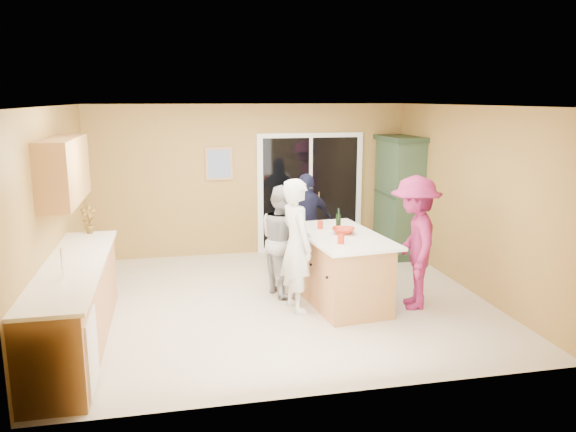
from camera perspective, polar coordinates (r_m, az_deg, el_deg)
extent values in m
plane|color=beige|center=(7.69, -0.95, -8.61)|extent=(5.50, 5.50, 0.00)
cube|color=silver|center=(7.21, -1.02, 11.14)|extent=(5.50, 5.00, 0.10)
cube|color=tan|center=(9.77, -3.76, 3.67)|extent=(5.50, 0.10, 2.60)
cube|color=tan|center=(4.97, 4.48, -4.43)|extent=(5.50, 0.10, 2.60)
cube|color=tan|center=(7.35, -22.55, 0.03)|extent=(0.10, 5.00, 2.60)
cube|color=tan|center=(8.30, 18.01, 1.63)|extent=(0.10, 5.00, 2.60)
cube|color=#BA7948|center=(6.66, -20.80, -8.61)|extent=(0.60, 3.00, 0.90)
cube|color=white|center=(5.68, -22.34, -12.90)|extent=(0.62, 0.60, 0.72)
cube|color=white|center=(6.52, -20.97, -4.72)|extent=(0.65, 3.05, 0.04)
cylinder|color=silver|center=(6.00, -21.96, -4.51)|extent=(0.02, 0.02, 0.30)
cube|color=#BA7948|center=(7.03, -21.81, 4.35)|extent=(0.35, 1.60, 0.75)
cube|color=white|center=(9.98, 2.26, 2.40)|extent=(1.90, 0.05, 2.10)
cube|color=black|center=(9.97, 2.29, 2.39)|extent=(1.70, 0.03, 1.94)
cube|color=white|center=(9.96, 2.29, 2.39)|extent=(0.06, 0.04, 1.94)
cube|color=silver|center=(10.00, 3.14, 2.12)|extent=(0.02, 0.03, 0.12)
cube|color=tan|center=(9.65, -7.02, 5.30)|extent=(0.46, 0.03, 0.56)
cube|color=#4C709E|center=(9.64, -7.01, 5.29)|extent=(0.38, 0.02, 0.48)
cube|color=#BA7948|center=(7.55, 5.32, -5.47)|extent=(0.98, 1.66, 0.90)
cube|color=white|center=(7.42, 5.39, -2.00)|extent=(1.16, 1.88, 0.04)
cube|color=black|center=(7.67, 5.26, -8.31)|extent=(0.89, 1.58, 0.10)
cube|color=#203524|center=(10.12, 10.96, -3.42)|extent=(0.57, 1.08, 0.12)
cube|color=#38543D|center=(9.91, 11.18, 1.95)|extent=(0.51, 1.02, 1.92)
cube|color=#203524|center=(9.79, 11.42, 7.73)|extent=(0.59, 1.12, 0.08)
imported|color=silver|center=(7.14, 0.89, -3.01)|extent=(0.52, 0.69, 1.72)
imported|color=#ACACAF|center=(7.78, -0.51, -2.45)|extent=(0.74, 0.86, 1.53)
imported|color=#181936|center=(8.83, 2.00, -0.66)|extent=(0.98, 0.71, 1.55)
imported|color=#881D54|center=(7.43, 12.73, -2.65)|extent=(0.91, 1.25, 1.73)
imported|color=#AA2712|center=(7.45, 5.63, -1.49)|extent=(0.38, 0.38, 0.07)
imported|color=#A62910|center=(7.84, -19.62, -0.34)|extent=(0.21, 0.15, 0.37)
cylinder|color=#AA2712|center=(6.92, 5.40, -2.33)|extent=(0.10, 0.10, 0.12)
cylinder|color=#AA2712|center=(7.69, 3.30, -0.91)|extent=(0.08, 0.08, 0.11)
cylinder|color=black|center=(7.64, 5.14, -0.60)|extent=(0.07, 0.07, 0.21)
cylinder|color=black|center=(7.61, 5.16, 0.48)|extent=(0.03, 0.03, 0.08)
cylinder|color=white|center=(7.59, 5.19, -1.47)|extent=(0.30, 0.30, 0.02)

